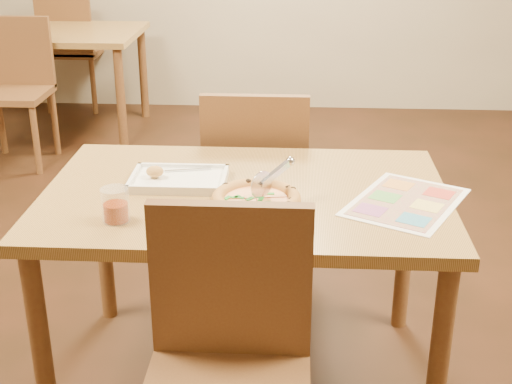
# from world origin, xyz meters

# --- Properties ---
(dining_table) EXTENTS (1.30, 0.85, 0.72)m
(dining_table) POSITION_xyz_m (0.00, 0.00, 0.63)
(dining_table) COLOR #A67E42
(dining_table) RESTS_ON ground
(chair_near) EXTENTS (0.42, 0.42, 0.47)m
(chair_near) POSITION_xyz_m (0.00, -0.60, 0.57)
(chair_near) COLOR brown
(chair_near) RESTS_ON ground
(chair_far) EXTENTS (0.42, 0.42, 0.47)m
(chair_far) POSITION_xyz_m (-0.00, 0.60, 0.57)
(chair_far) COLOR brown
(chair_far) RESTS_ON ground
(bg_table) EXTENTS (1.30, 0.85, 0.72)m
(bg_table) POSITION_xyz_m (-1.60, 2.80, 0.63)
(bg_table) COLOR #A67E42
(bg_table) RESTS_ON ground
(bg_chair_near) EXTENTS (0.42, 0.42, 0.47)m
(bg_chair_near) POSITION_xyz_m (-1.60, 2.20, 0.57)
(bg_chair_near) COLOR brown
(bg_chair_near) RESTS_ON ground
(bg_chair_far) EXTENTS (0.42, 0.42, 0.47)m
(bg_chair_far) POSITION_xyz_m (-1.60, 3.30, 0.57)
(bg_chair_far) COLOR brown
(bg_chair_far) RESTS_ON ground
(plate) EXTENTS (0.32, 0.32, 0.01)m
(plate) POSITION_xyz_m (0.04, -0.12, 0.73)
(plate) COLOR white
(plate) RESTS_ON dining_table
(pizza) EXTENTS (0.27, 0.27, 0.04)m
(pizza) POSITION_xyz_m (0.04, -0.13, 0.75)
(pizza) COLOR #C48343
(pizza) RESTS_ON plate
(pizza_cutter) EXTENTS (0.12, 0.13, 0.10)m
(pizza_cutter) POSITION_xyz_m (0.09, -0.09, 0.81)
(pizza_cutter) COLOR silver
(pizza_cutter) RESTS_ON pizza
(appetizer_tray) EXTENTS (0.31, 0.22, 0.06)m
(appetizer_tray) POSITION_xyz_m (-0.23, 0.05, 0.73)
(appetizer_tray) COLOR white
(appetizer_tray) RESTS_ON dining_table
(glass_tumbler) EXTENTS (0.08, 0.08, 0.10)m
(glass_tumbler) POSITION_xyz_m (-0.36, -0.25, 0.76)
(glass_tumbler) COLOR maroon
(glass_tumbler) RESTS_ON dining_table
(menu) EXTENTS (0.45, 0.50, 0.00)m
(menu) POSITION_xyz_m (0.50, -0.06, 0.72)
(menu) COLOR white
(menu) RESTS_ON dining_table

